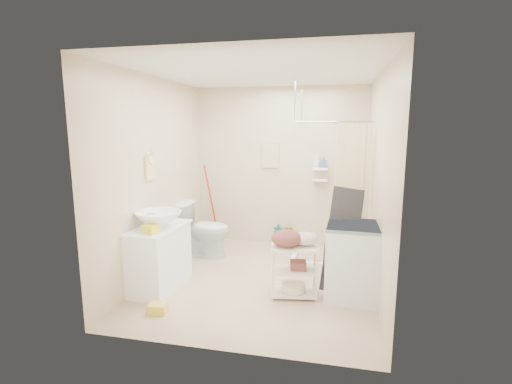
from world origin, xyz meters
TOP-DOWN VIEW (x-y plane):
  - floor at (0.00, 0.00)m, footprint 3.20×3.20m
  - ceiling at (0.00, 0.00)m, footprint 2.80×3.20m
  - wall_back at (0.00, 1.60)m, footprint 2.80×0.04m
  - wall_front at (0.00, -1.60)m, footprint 2.80×0.04m
  - wall_left at (-1.40, 0.00)m, footprint 0.04×3.20m
  - wall_right at (1.40, 0.00)m, footprint 0.04×3.20m
  - vanity at (-1.16, -0.50)m, footprint 0.55×0.91m
  - sink at (-1.15, -0.49)m, footprint 0.58×0.58m
  - counter_basket at (-1.11, -0.76)m, footprint 0.20×0.18m
  - floor_basket at (-0.89, -1.10)m, footprint 0.29×0.24m
  - toilet at (-1.04, 0.73)m, footprint 0.85×0.52m
  - mop at (-1.21, 1.50)m, footprint 0.15×0.15m
  - potted_plant_a at (0.01, 1.42)m, footprint 0.20×0.15m
  - potted_plant_b at (0.19, 1.42)m, footprint 0.25×0.24m
  - hanging_towel at (-0.15, 1.58)m, footprint 0.28×0.03m
  - towel_ring at (-1.38, -0.20)m, footprint 0.04×0.22m
  - tp_holder at (-1.36, 0.05)m, footprint 0.08×0.12m
  - shower at (0.85, 1.05)m, footprint 1.10×1.10m
  - shampoo_bottle_a at (0.61, 1.50)m, footprint 0.12×0.13m
  - shampoo_bottle_b at (0.71, 1.52)m, footprint 0.08×0.08m
  - washing_machine at (1.14, -0.26)m, footprint 0.62×0.64m
  - laundry_rack at (0.48, -0.38)m, footprint 0.57×0.39m
  - ironing_board at (1.01, -0.13)m, footprint 0.37×0.14m

SIDE VIEW (x-z plane):
  - floor at x=0.00m, z-range 0.00..0.00m
  - floor_basket at x=-0.89m, z-range 0.00..0.15m
  - potted_plant_b at x=0.19m, z-range 0.00..0.35m
  - potted_plant_a at x=0.01m, z-range 0.00..0.36m
  - laundry_rack at x=0.48m, z-range 0.00..0.73m
  - vanity at x=-1.16m, z-range 0.00..0.78m
  - toilet at x=-1.04m, z-range 0.00..0.83m
  - washing_machine at x=1.14m, z-range 0.00..0.87m
  - ironing_board at x=1.01m, z-range 0.00..1.29m
  - mop at x=-1.21m, z-range 0.00..1.32m
  - tp_holder at x=-1.36m, z-range 0.65..0.79m
  - counter_basket at x=-1.11m, z-range 0.78..0.87m
  - sink at x=-1.15m, z-range 0.78..0.97m
  - shower at x=0.85m, z-range 0.00..2.10m
  - wall_back at x=0.00m, z-range 0.00..2.60m
  - wall_front at x=0.00m, z-range 0.00..2.60m
  - wall_left at x=-1.40m, z-range 0.00..2.60m
  - wall_right at x=1.40m, z-range 0.00..2.60m
  - shampoo_bottle_b at x=0.71m, z-range 1.32..1.48m
  - shampoo_bottle_a at x=0.61m, z-range 1.32..1.57m
  - towel_ring at x=-1.38m, z-range 1.30..1.64m
  - hanging_towel at x=-0.15m, z-range 1.29..1.71m
  - ceiling at x=0.00m, z-range 2.58..2.62m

